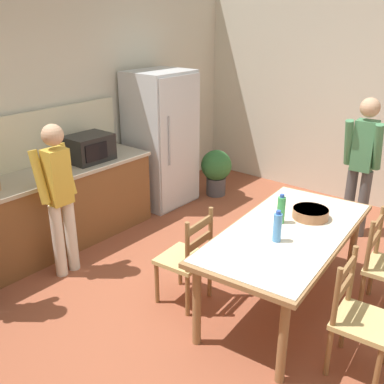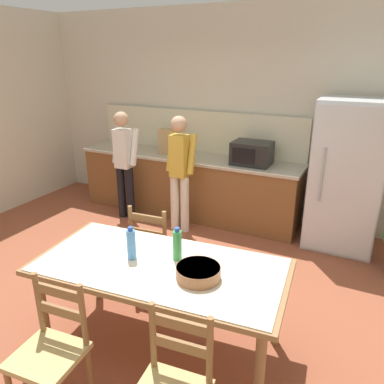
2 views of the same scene
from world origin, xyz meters
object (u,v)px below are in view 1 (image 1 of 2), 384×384
at_px(bottle_near_centre, 277,227).
at_px(dining_table, 287,238).
at_px(bottle_off_centre, 281,210).
at_px(chair_side_near_left, 359,319).
at_px(microwave, 89,148).
at_px(chair_side_far_left, 187,259).
at_px(refrigerator, 161,139).
at_px(person_by_table, 362,161).
at_px(person_at_counter, 59,193).
at_px(potted_plant, 216,169).
at_px(serving_bowl, 310,213).

bearing_deg(bottle_near_centre, dining_table, 5.17).
relative_size(bottle_off_centre, chair_side_near_left, 0.30).
height_order(microwave, bottle_near_centre, microwave).
bearing_deg(microwave, chair_side_far_left, -102.62).
relative_size(refrigerator, dining_table, 0.90).
bearing_deg(refrigerator, bottle_near_centre, -117.88).
height_order(microwave, bottle_off_centre, microwave).
xyz_separation_m(dining_table, person_by_table, (1.80, 0.04, 0.24)).
relative_size(person_at_counter, potted_plant, 2.32).
relative_size(serving_bowl, chair_side_near_left, 0.35).
distance_m(chair_side_far_left, potted_plant, 2.64).
bearing_deg(dining_table, microwave, 92.21).
xyz_separation_m(chair_side_far_left, person_at_counter, (-0.39, 1.28, 0.43)).
distance_m(chair_side_near_left, potted_plant, 3.56).
bearing_deg(dining_table, refrigerator, 66.37).
bearing_deg(serving_bowl, dining_table, 173.55).
relative_size(person_by_table, potted_plant, 2.45).
relative_size(bottle_near_centre, potted_plant, 0.40).
height_order(microwave, chair_side_far_left, microwave).
bearing_deg(chair_side_near_left, serving_bowl, 41.95).
distance_m(serving_bowl, chair_side_near_left, 1.09).
height_order(bottle_off_centre, potted_plant, bottle_off_centre).
bearing_deg(person_at_counter, bottle_off_centre, -152.32).
xyz_separation_m(dining_table, chair_side_near_left, (-0.36, -0.79, -0.24)).
bearing_deg(microwave, bottle_off_centre, -85.63).
relative_size(dining_table, bottle_near_centre, 7.40).
xyz_separation_m(dining_table, bottle_off_centre, (0.09, 0.12, 0.20)).
xyz_separation_m(serving_bowl, potted_plant, (1.43, 2.10, -0.43)).
xyz_separation_m(refrigerator, person_at_counter, (-1.98, -0.50, -0.03)).
xyz_separation_m(refrigerator, microwave, (-1.19, 0.02, 0.15)).
height_order(microwave, chair_side_near_left, microwave).
distance_m(bottle_near_centre, potted_plant, 2.94).
height_order(chair_side_near_left, person_at_counter, person_at_counter).
relative_size(bottle_near_centre, person_at_counter, 0.17).
bearing_deg(chair_side_far_left, potted_plant, -154.05).
bearing_deg(serving_bowl, chair_side_far_left, 138.26).
bearing_deg(microwave, person_by_table, -52.40).
bearing_deg(person_at_counter, chair_side_far_left, -162.85).
relative_size(refrigerator, person_at_counter, 1.16).
relative_size(dining_table, chair_side_near_left, 2.20).
height_order(chair_side_near_left, person_by_table, person_by_table).
bearing_deg(refrigerator, potted_plant, -32.24).
relative_size(chair_side_near_left, person_by_table, 0.56).
height_order(serving_bowl, person_by_table, person_by_table).
distance_m(bottle_off_centre, person_at_counter, 2.11).
relative_size(dining_table, person_by_table, 1.22).
relative_size(dining_table, bottle_off_centre, 7.40).
relative_size(bottle_off_centre, serving_bowl, 0.84).
relative_size(microwave, person_by_table, 0.31).
xyz_separation_m(dining_table, potted_plant, (1.77, 2.06, -0.30)).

